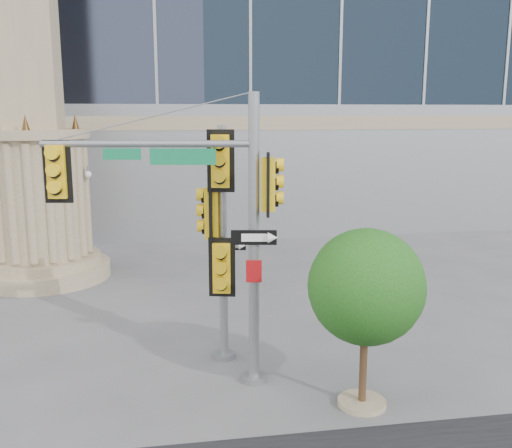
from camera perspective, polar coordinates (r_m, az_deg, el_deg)
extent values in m
plane|color=#545456|center=(12.52, 0.28, -15.64)|extent=(120.00, 120.00, 0.00)
cylinder|color=gray|center=(21.15, -20.32, -4.39)|extent=(4.40, 4.40, 0.50)
cylinder|color=gray|center=(21.05, -20.40, -3.34)|extent=(3.80, 3.80, 0.30)
cylinder|color=gray|center=(20.65, -20.79, 2.45)|extent=(3.00, 3.00, 4.00)
cylinder|color=gray|center=(20.46, -21.21, 8.41)|extent=(3.50, 3.50, 0.30)
cone|color=#472D14|center=(20.23, -17.63, 9.75)|extent=(0.24, 0.24, 0.50)
cylinder|color=slate|center=(12.61, -0.20, -15.13)|extent=(0.56, 0.56, 0.12)
cylinder|color=slate|center=(11.62, -0.21, -1.93)|extent=(0.22, 0.22, 6.03)
cylinder|color=slate|center=(11.56, -10.84, 7.88)|extent=(4.18, 0.86, 0.14)
cube|color=#0E7B4A|center=(11.44, -7.33, 6.69)|extent=(1.29, 0.26, 0.32)
cube|color=yellow|center=(12.08, -19.22, 4.96)|extent=(0.59, 0.37, 1.26)
cube|color=yellow|center=(11.41, 1.21, 3.98)|extent=(0.37, 0.59, 1.26)
cube|color=black|center=(11.45, -0.22, -1.36)|extent=(0.92, 0.19, 0.30)
cube|color=#A40F12|center=(11.62, -0.21, -4.75)|extent=(0.32, 0.08, 0.46)
cylinder|color=slate|center=(13.68, -3.18, -12.95)|extent=(0.51, 0.51, 0.13)
cylinder|color=slate|center=(12.85, -3.31, -2.22)|extent=(0.19, 0.19, 5.36)
cube|color=yellow|center=(12.31, -3.54, 6.31)|extent=(0.64, 0.43, 1.34)
cube|color=yellow|center=(12.73, -4.40, 1.09)|extent=(0.43, 0.64, 1.34)
cube|color=yellow|center=(12.73, -3.42, -4.34)|extent=(0.64, 0.43, 1.34)
cube|color=black|center=(12.69, -2.52, -2.13)|extent=(0.65, 0.18, 0.21)
cylinder|color=gray|center=(11.87, 10.53, -17.14)|extent=(0.95, 0.95, 0.11)
cylinder|color=#382314|center=(11.48, 10.69, -13.20)|extent=(0.15, 0.15, 1.89)
sphere|color=#114D14|center=(10.96, 10.97, -6.16)|extent=(2.21, 2.21, 2.21)
sphere|color=#114D14|center=(11.46, 12.69, -7.13)|extent=(1.37, 1.37, 1.37)
sphere|color=#114D14|center=(10.69, 9.53, -8.04)|extent=(1.16, 1.16, 1.16)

